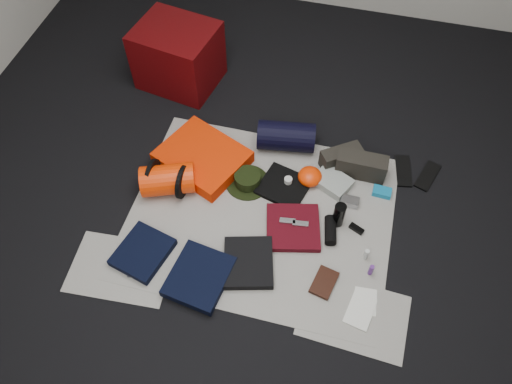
% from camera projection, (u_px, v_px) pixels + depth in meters
% --- Properties ---
extents(floor, '(4.50, 4.50, 0.02)m').
position_uv_depth(floor, '(261.00, 217.00, 3.11)').
color(floor, black).
rests_on(floor, ground).
extents(newspaper_mat, '(1.60, 1.30, 0.01)m').
position_uv_depth(newspaper_mat, '(261.00, 216.00, 3.10)').
color(newspaper_mat, '#B4B1A6').
rests_on(newspaper_mat, floor).
extents(newspaper_sheet_front_left, '(0.61, 0.44, 0.00)m').
position_uv_depth(newspaper_sheet_front_left, '(121.00, 268.00, 2.89)').
color(newspaper_sheet_front_left, '#B4B1A6').
rests_on(newspaper_sheet_front_left, floor).
extents(newspaper_sheet_front_right, '(0.60, 0.43, 0.00)m').
position_uv_depth(newspaper_sheet_front_right, '(354.00, 315.00, 2.73)').
color(newspaper_sheet_front_right, '#B4B1A6').
rests_on(newspaper_sheet_front_right, floor).
extents(red_cabinet, '(0.62, 0.54, 0.45)m').
position_uv_depth(red_cabinet, '(178.00, 56.00, 3.61)').
color(red_cabinet, '#4E0507').
rests_on(red_cabinet, floor).
extents(sleeping_pad, '(0.66, 0.61, 0.10)m').
position_uv_depth(sleeping_pad, '(203.00, 158.00, 3.29)').
color(sleeping_pad, '#F42F02').
rests_on(sleeping_pad, newspaper_mat).
extents(stuff_sack, '(0.38, 0.30, 0.20)m').
position_uv_depth(stuff_sack, '(168.00, 180.00, 3.13)').
color(stuff_sack, '#F23204').
rests_on(stuff_sack, newspaper_mat).
extents(sack_strap_left, '(0.02, 0.22, 0.22)m').
position_uv_depth(sack_strap_left, '(153.00, 176.00, 3.14)').
color(sack_strap_left, black).
rests_on(sack_strap_left, newspaper_mat).
extents(sack_strap_right, '(0.02, 0.22, 0.22)m').
position_uv_depth(sack_strap_right, '(183.00, 182.00, 3.11)').
color(sack_strap_right, black).
rests_on(sack_strap_right, newspaper_mat).
extents(navy_duffel, '(0.41, 0.25, 0.20)m').
position_uv_depth(navy_duffel, '(286.00, 136.00, 3.33)').
color(navy_duffel, black).
rests_on(navy_duffel, newspaper_mat).
extents(boonie_brim, '(0.30, 0.30, 0.01)m').
position_uv_depth(boonie_brim, '(248.00, 182.00, 3.23)').
color(boonie_brim, black).
rests_on(boonie_brim, newspaper_mat).
extents(boonie_crown, '(0.17, 0.17, 0.07)m').
position_uv_depth(boonie_crown, '(247.00, 179.00, 3.20)').
color(boonie_crown, black).
rests_on(boonie_crown, boonie_brim).
extents(hiking_boot_left, '(0.28, 0.24, 0.13)m').
position_uv_depth(hiking_boot_left, '(341.00, 157.00, 3.27)').
color(hiking_boot_left, black).
rests_on(hiking_boot_left, newspaper_mat).
extents(hiking_boot_right, '(0.32, 0.12, 0.16)m').
position_uv_depth(hiking_boot_right, '(361.00, 166.00, 3.21)').
color(hiking_boot_right, black).
rests_on(hiking_boot_right, newspaper_mat).
extents(flip_flop_left, '(0.13, 0.27, 0.01)m').
position_uv_depth(flip_flop_left, '(403.00, 171.00, 3.29)').
color(flip_flop_left, black).
rests_on(flip_flop_left, floor).
extents(flip_flop_right, '(0.17, 0.26, 0.01)m').
position_uv_depth(flip_flop_right, '(428.00, 176.00, 3.27)').
color(flip_flop_right, black).
rests_on(flip_flop_right, floor).
extents(trousers_navy_a, '(0.34, 0.37, 0.05)m').
position_uv_depth(trousers_navy_a, '(143.00, 252.00, 2.92)').
color(trousers_navy_a, black).
rests_on(trousers_navy_a, newspaper_mat).
extents(trousers_navy_b, '(0.36, 0.40, 0.06)m').
position_uv_depth(trousers_navy_b, '(199.00, 277.00, 2.83)').
color(trousers_navy_b, black).
rests_on(trousers_navy_b, newspaper_mat).
extents(trousers_charcoal, '(0.35, 0.38, 0.05)m').
position_uv_depth(trousers_charcoal, '(248.00, 263.00, 2.88)').
color(trousers_charcoal, black).
rests_on(trousers_charcoal, newspaper_mat).
extents(black_tshirt, '(0.35, 0.34, 0.03)m').
position_uv_depth(black_tshirt, '(284.00, 186.00, 3.20)').
color(black_tshirt, black).
rests_on(black_tshirt, newspaper_mat).
extents(red_shirt, '(0.38, 0.38, 0.04)m').
position_uv_depth(red_shirt, '(293.00, 227.00, 3.02)').
color(red_shirt, '#480710').
rests_on(red_shirt, newspaper_mat).
extents(orange_stuff_sack, '(0.18, 0.18, 0.10)m').
position_uv_depth(orange_stuff_sack, '(310.00, 177.00, 3.20)').
color(orange_stuff_sack, '#F23204').
rests_on(orange_stuff_sack, newspaper_mat).
extents(first_aid_pouch, '(0.28, 0.26, 0.06)m').
position_uv_depth(first_aid_pouch, '(332.00, 182.00, 3.21)').
color(first_aid_pouch, gray).
rests_on(first_aid_pouch, newspaper_mat).
extents(water_bottle, '(0.09, 0.09, 0.18)m').
position_uv_depth(water_bottle, '(339.00, 215.00, 2.99)').
color(water_bottle, black).
rests_on(water_bottle, newspaper_mat).
extents(speaker, '(0.10, 0.19, 0.07)m').
position_uv_depth(speaker, '(330.00, 230.00, 2.99)').
color(speaker, black).
rests_on(speaker, newspaper_mat).
extents(compact_camera, '(0.12, 0.07, 0.05)m').
position_uv_depth(compact_camera, '(350.00, 201.00, 3.13)').
color(compact_camera, '#A5A6AA').
rests_on(compact_camera, newspaper_mat).
extents(cyan_case, '(0.12, 0.08, 0.04)m').
position_uv_depth(cyan_case, '(382.00, 192.00, 3.17)').
color(cyan_case, '#1073A2').
rests_on(cyan_case, newspaper_mat).
extents(toiletry_purple, '(0.03, 0.03, 0.08)m').
position_uv_depth(toiletry_purple, '(371.00, 270.00, 2.84)').
color(toiletry_purple, '#59277F').
rests_on(toiletry_purple, newspaper_mat).
extents(toiletry_clear, '(0.04, 0.04, 0.08)m').
position_uv_depth(toiletry_clear, '(366.00, 254.00, 2.89)').
color(toiletry_clear, silver).
rests_on(toiletry_clear, newspaper_mat).
extents(paperback_book, '(0.15, 0.20, 0.03)m').
position_uv_depth(paperback_book, '(324.00, 282.00, 2.82)').
color(paperback_book, black).
rests_on(paperback_book, newspaper_mat).
extents(map_booklet, '(0.17, 0.22, 0.01)m').
position_uv_depth(map_booklet, '(360.00, 311.00, 2.73)').
color(map_booklet, silver).
rests_on(map_booklet, newspaper_mat).
extents(map_printout, '(0.13, 0.17, 0.01)m').
position_uv_depth(map_printout, '(365.00, 301.00, 2.77)').
color(map_printout, silver).
rests_on(map_printout, newspaper_mat).
extents(sunglasses, '(0.10, 0.07, 0.02)m').
position_uv_depth(sunglasses, '(357.00, 229.00, 3.03)').
color(sunglasses, black).
rests_on(sunglasses, newspaper_mat).
extents(key_cluster, '(0.08, 0.08, 0.01)m').
position_uv_depth(key_cluster, '(134.00, 272.00, 2.87)').
color(key_cluster, '#A5A6AA').
rests_on(key_cluster, newspaper_mat).
extents(tape_roll, '(0.05, 0.05, 0.04)m').
position_uv_depth(tape_roll, '(288.00, 180.00, 3.19)').
color(tape_roll, beige).
rests_on(tape_roll, black_tshirt).
extents(energy_bar_a, '(0.10, 0.05, 0.01)m').
position_uv_depth(energy_bar_a, '(287.00, 221.00, 3.01)').
color(energy_bar_a, '#A5A6AA').
rests_on(energy_bar_a, red_shirt).
extents(energy_bar_b, '(0.10, 0.05, 0.01)m').
position_uv_depth(energy_bar_b, '(300.00, 224.00, 3.00)').
color(energy_bar_b, '#A5A6AA').
rests_on(energy_bar_b, red_shirt).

